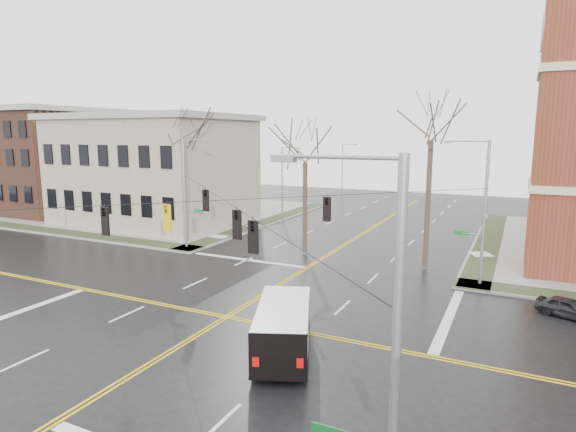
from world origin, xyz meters
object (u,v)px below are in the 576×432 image
at_px(cargo_van, 284,324).
at_px(tree_nw_far, 182,141).
at_px(signal_pole_nw, 186,190).
at_px(parked_car_a, 568,308).
at_px(streetlight_north_b, 343,168).
at_px(signal_pole_se, 386,371).
at_px(tree_ne, 431,131).
at_px(signal_pole_ne, 482,208).
at_px(streetlight_north_a, 283,179).
at_px(tree_nw_near, 305,156).

height_order(cargo_van, tree_nw_far, tree_nw_far).
xyz_separation_m(signal_pole_nw, parked_car_a, (27.42, -3.68, -4.43)).
bearing_deg(tree_nw_far, streetlight_north_b, 85.99).
bearing_deg(signal_pole_se, signal_pole_nw, 134.55).
relative_size(streetlight_north_b, tree_ne, 0.60).
bearing_deg(cargo_van, signal_pole_ne, 41.36).
relative_size(streetlight_north_a, tree_nw_far, 0.65).
xyz_separation_m(streetlight_north_b, parked_car_a, (26.75, -40.18, -3.94)).
height_order(cargo_van, parked_car_a, cargo_van).
xyz_separation_m(signal_pole_ne, tree_ne, (-3.68, 2.52, 4.72)).
xyz_separation_m(parked_car_a, tree_nw_near, (-17.95, 6.40, 7.25)).
relative_size(signal_pole_nw, cargo_van, 1.47).
bearing_deg(streetlight_north_b, streetlight_north_a, -90.00).
height_order(signal_pole_ne, parked_car_a, signal_pole_ne).
relative_size(streetlight_north_a, streetlight_north_b, 1.00).
relative_size(signal_pole_ne, signal_pole_nw, 1.00).
height_order(signal_pole_nw, cargo_van, signal_pole_nw).
bearing_deg(streetlight_north_a, tree_nw_near, -57.44).
bearing_deg(signal_pole_ne, parked_car_a, -37.59).
bearing_deg(tree_ne, tree_nw_near, 178.80).
height_order(tree_nw_near, tree_ne, tree_ne).
bearing_deg(tree_nw_near, parked_car_a, -19.62).
bearing_deg(streetlight_north_b, parked_car_a, -56.34).
bearing_deg(signal_pole_ne, cargo_van, -116.10).
bearing_deg(tree_nw_near, streetlight_north_a, 122.56).
height_order(streetlight_north_a, tree_ne, tree_ne).
xyz_separation_m(signal_pole_ne, tree_nw_far, (-24.40, 1.91, 3.98)).
xyz_separation_m(streetlight_north_b, tree_ne, (18.29, -33.98, 5.20)).
xyz_separation_m(signal_pole_nw, signal_pole_se, (22.64, -23.00, 0.00)).
height_order(signal_pole_ne, tree_nw_near, tree_nw_near).
relative_size(signal_pole_nw, tree_ne, 0.67).
height_order(signal_pole_ne, tree_nw_far, tree_nw_far).
relative_size(signal_pole_ne, tree_nw_far, 0.73).
bearing_deg(cargo_van, signal_pole_se, -75.89).
xyz_separation_m(cargo_van, tree_nw_far, (-17.61, 15.77, 7.64)).
relative_size(streetlight_north_b, cargo_van, 1.31).
bearing_deg(signal_pole_ne, streetlight_north_b, 121.05).
bearing_deg(signal_pole_nw, cargo_van, -41.18).
distance_m(cargo_van, tree_nw_far, 24.84).
relative_size(signal_pole_ne, tree_nw_near, 0.84).
xyz_separation_m(signal_pole_ne, cargo_van, (-6.79, -13.87, -3.66)).
bearing_deg(tree_ne, signal_pole_ne, -34.41).
height_order(streetlight_north_b, parked_car_a, streetlight_north_b).
xyz_separation_m(signal_pole_se, tree_ne, (-3.68, 25.52, 4.72)).
distance_m(signal_pole_se, tree_nw_far, 35.10).
bearing_deg(tree_ne, signal_pole_se, -81.79).
relative_size(cargo_van, tree_nw_near, 0.57).
relative_size(signal_pole_nw, signal_pole_se, 1.00).
distance_m(parked_car_a, tree_nw_far, 30.87).
bearing_deg(signal_pole_nw, parked_car_a, -7.64).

